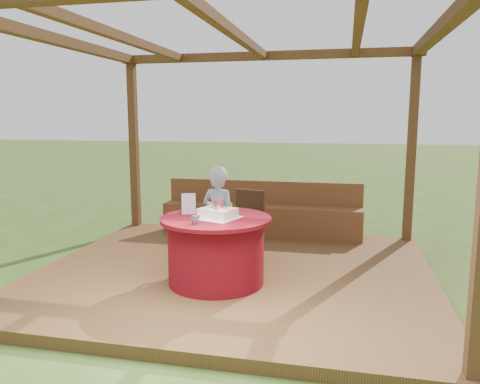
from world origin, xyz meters
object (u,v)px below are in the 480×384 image
elderly_woman (219,215)px  chair (246,221)px  gift_bag (189,204)px  table (216,250)px  drinking_glass (195,220)px  bench (261,217)px  birthday_cake (218,213)px

elderly_woman → chair: bearing=55.6°
chair → gift_bag: size_ratio=3.95×
table → gift_bag: gift_bag is taller
elderly_woman → drinking_glass: bearing=-87.7°
bench → birthday_cake: size_ratio=5.94×
bench → drinking_glass: bearing=-94.5°
bench → table: 2.21m
bench → birthday_cake: 2.30m
table → elderly_woman: 0.71m
table → elderly_woman: bearing=102.7°
bench → birthday_cake: (-0.06, -2.24, 0.51)m
bench → elderly_woman: elderly_woman is taller
birthday_cake → gift_bag: gift_bag is taller
gift_bag → table: bearing=-39.7°
bench → drinking_glass: 2.64m
bench → table: bearing=-92.5°
bench → birthday_cake: bearing=-91.6°
table → gift_bag: bearing=159.6°
elderly_woman → birthday_cake: (0.18, -0.69, 0.17)m
elderly_woman → birthday_cake: elderly_woman is taller
drinking_glass → elderly_woman: bearing=92.3°
birthday_cake → table: bearing=128.4°
bench → table: bench is taller
chair → drinking_glass: 1.46m
bench → gift_bag: gift_bag is taller
birthday_cake → chair: bearing=85.7°
elderly_woman → table: bearing=-77.3°
bench → drinking_glass: size_ratio=31.00×
chair → elderly_woman: size_ratio=0.71×
chair → gift_bag: (-0.46, -0.90, 0.37)m
bench → gift_bag: size_ratio=13.95×
bench → table: size_ratio=2.55×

